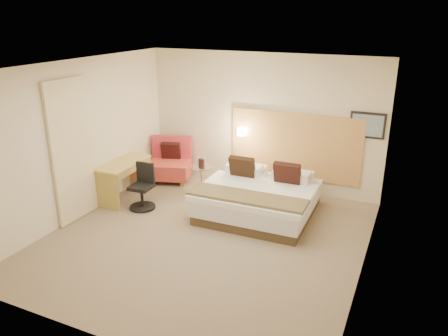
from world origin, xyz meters
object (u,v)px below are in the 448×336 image
at_px(bed, 259,197).
at_px(side_table, 201,178).
at_px(desk, 125,170).
at_px(desk_chair, 143,190).
at_px(lounge_chair, 170,163).

bearing_deg(bed, side_table, 161.29).
bearing_deg(side_table, desk, -141.38).
relative_size(side_table, desk, 0.49).
relative_size(desk, desk_chair, 1.45).
relative_size(bed, desk, 1.65).
distance_m(bed, lounge_chair, 2.44).
bearing_deg(desk, bed, 9.76).
bearing_deg(bed, desk_chair, -161.93).
bearing_deg(lounge_chair, desk_chair, -78.58).
relative_size(bed, desk_chair, 2.39).
bearing_deg(desk_chair, side_table, 61.98).
height_order(bed, side_table, bed).
xyz_separation_m(side_table, desk, (-1.15, -0.92, 0.29)).
xyz_separation_m(side_table, desk_chair, (-0.60, -1.14, 0.06)).
bearing_deg(desk_chair, desk, 158.31).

